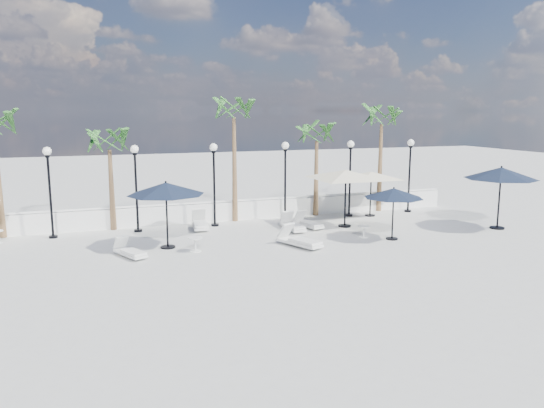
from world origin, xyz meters
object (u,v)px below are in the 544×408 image
object	(u,v)px
lounger_3	(300,240)
lounger_6	(293,225)
parasol_cream_sq_a	(346,170)
parasol_navy_right	(501,173)
lounger_4	(130,251)
parasol_navy_mid	(394,193)
parasol_navy_left	(166,189)
parasol_cream_sq_b	(371,172)
lounger_2	(200,223)
lounger_5	(308,223)

from	to	relation	value
lounger_3	lounger_6	bearing A→B (deg)	49.88
parasol_cream_sq_a	parasol_navy_right	bearing A→B (deg)	-23.07
lounger_4	parasol_navy_mid	bearing A→B (deg)	-29.07
parasol_navy_left	parasol_navy_mid	size ratio (longest dim) A/B	1.22
parasol_cream_sq_b	lounger_2	bearing A→B (deg)	-179.89
lounger_3	parasol_navy_left	size ratio (longest dim) A/B	0.69
parasol_navy_right	lounger_5	bearing A→B (deg)	159.06
lounger_5	parasol_cream_sq_b	bearing A→B (deg)	8.31
parasol_navy_left	lounger_2	bearing A→B (deg)	57.28
lounger_6	lounger_5	bearing A→B (deg)	16.67
lounger_3	parasol_navy_mid	world-z (taller)	parasol_navy_mid
lounger_2	parasol_navy_mid	world-z (taller)	parasol_navy_mid
lounger_4	parasol_navy_mid	xyz separation A→B (m)	(10.55, -0.89, 1.73)
lounger_4	lounger_5	xyz separation A→B (m)	(8.16, 2.35, 0.01)
lounger_6	parasol_navy_right	xyz separation A→B (m)	(8.92, -2.81, 2.29)
lounger_6	parasol_navy_mid	world-z (taller)	parasol_navy_mid
parasol_navy_left	parasol_cream_sq_b	size ratio (longest dim) A/B	0.62
lounger_6	parasol_navy_mid	bearing A→B (deg)	-42.35
parasol_navy_right	parasol_navy_mid	bearing A→B (deg)	-178.32
parasol_navy_mid	lounger_3	bearing A→B (deg)	177.42
parasol_navy_mid	parasol_cream_sq_b	size ratio (longest dim) A/B	0.51
lounger_4	lounger_5	size ratio (longest dim) A/B	0.96
parasol_navy_mid	parasol_navy_right	xyz separation A→B (m)	(5.64, 0.17, 0.59)
lounger_2	parasol_navy_mid	size ratio (longest dim) A/B	0.82
lounger_3	parasol_navy_left	bearing A→B (deg)	138.81
parasol_cream_sq_a	lounger_5	bearing A→B (deg)	167.71
parasol_cream_sq_a	parasol_navy_left	bearing A→B (deg)	-172.19
lounger_2	lounger_5	bearing A→B (deg)	-9.65
lounger_2	parasol_cream_sq_a	world-z (taller)	parasol_cream_sq_a
lounger_6	parasol_cream_sq_b	distance (m)	5.64
lounger_2	parasol_cream_sq_a	distance (m)	7.08
parasol_navy_left	parasol_cream_sq_a	world-z (taller)	parasol_cream_sq_a
lounger_4	parasol_cream_sq_b	distance (m)	12.99
lounger_3	parasol_cream_sq_a	bearing A→B (deg)	14.75
lounger_3	parasol_cream_sq_a	size ratio (longest dim) A/B	0.36
parasol_navy_left	parasol_cream_sq_b	bearing A→B (deg)	15.61
parasol_navy_right	parasol_cream_sq_b	xyz separation A→B (m)	(-3.96, 4.57, -0.27)
lounger_5	parasol_navy_right	bearing A→B (deg)	-32.70
lounger_2	parasol_cream_sq_a	xyz separation A→B (m)	(6.41, -1.84, 2.38)
lounger_2	parasol_cream_sq_b	distance (m)	9.04
lounger_5	parasol_cream_sq_b	distance (m)	4.80
lounger_4	parasol_navy_left	bearing A→B (deg)	5.03
lounger_3	parasol_navy_mid	bearing A→B (deg)	-26.37
lounger_2	lounger_5	size ratio (longest dim) A/B	1.13
lounger_2	lounger_6	xyz separation A→B (m)	(3.84, -1.74, -0.01)
parasol_navy_left	lounger_5	bearing A→B (deg)	12.77
lounger_4	parasol_cream_sq_b	xyz separation A→B (m)	(12.23, 3.84, 2.05)
lounger_4	lounger_6	xyz separation A→B (m)	(7.27, 2.08, 0.02)
lounger_3	lounger_5	xyz separation A→B (m)	(1.70, 3.06, -0.03)
parasol_navy_right	lounger_3	bearing A→B (deg)	179.89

